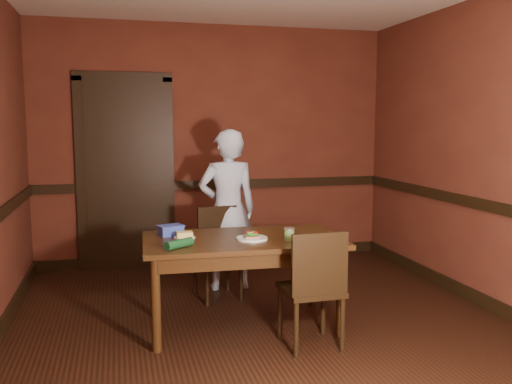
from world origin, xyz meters
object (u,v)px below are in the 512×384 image
sandwich_plate (252,237)px  chair_near (311,287)px  person (228,210)px  sauce_jar (289,234)px  dining_table (243,282)px  cheese_saucer (185,236)px  chair_far (217,254)px  food_tub (171,230)px

sandwich_plate → chair_near: bearing=-50.2°
chair_near → person: person is taller
sauce_jar → person: bearing=101.2°
chair_near → sauce_jar: chair_near is taller
dining_table → person: 1.10m
dining_table → cheese_saucer: 0.59m
sandwich_plate → dining_table: bearing=125.9°
dining_table → sandwich_plate: (0.05, -0.08, 0.38)m
person → cheese_saucer: size_ratio=9.52×
dining_table → chair_far: size_ratio=1.85×
dining_table → person: (0.09, 1.02, 0.42)m
chair_near → sauce_jar: (-0.07, 0.31, 0.33)m
sauce_jar → cheese_saucer: bearing=160.6°
chair_far → person: (0.15, 0.28, 0.36)m
person → sauce_jar: bearing=101.7°
chair_far → food_tub: (-0.47, -0.51, 0.34)m
chair_near → food_tub: bearing=-39.0°
chair_near → cheese_saucer: chair_near is taller
person → sauce_jar: person is taller
person → sandwich_plate: bearing=88.7°
cheese_saucer → sauce_jar: bearing=-19.4°
chair_far → sandwich_plate: (0.12, -0.82, 0.32)m
chair_far → chair_near: bearing=-80.0°
chair_near → food_tub: 1.22m
chair_far → sauce_jar: size_ratio=8.54×
person → cheese_saucer: 1.07m
chair_far → sandwich_plate: 0.89m
chair_far → chair_near: chair_near is taller
food_tub → dining_table: bearing=-41.8°
sandwich_plate → food_tub: size_ratio=1.07×
chair_far → food_tub: bearing=-143.2°
dining_table → food_tub: size_ratio=6.78×
sauce_jar → sandwich_plate: bearing=160.0°
person → sandwich_plate: 1.10m
dining_table → chair_far: bearing=97.7°
sandwich_plate → food_tub: (-0.59, 0.31, 0.02)m
sandwich_plate → person: bearing=88.3°
chair_near → food_tub: (-0.93, 0.71, 0.32)m
chair_near → cheese_saucer: bearing=-36.1°
person → cheese_saucer: bearing=60.6°
cheese_saucer → sandwich_plate: bearing=-19.0°
person → sandwich_plate: size_ratio=6.40×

